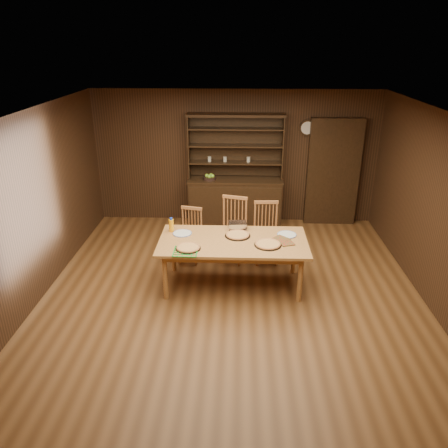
{
  "coord_description": "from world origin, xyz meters",
  "views": [
    {
      "loc": [
        0.09,
        -5.38,
        3.47
      ],
      "look_at": [
        -0.13,
        0.4,
        0.99
      ],
      "focal_mm": 35.0,
      "sensor_mm": 36.0,
      "label": 1
    }
  ],
  "objects_px": {
    "china_hutch": "(235,196)",
    "juice_bottle": "(171,225)",
    "dining_table": "(233,245)",
    "chair_right": "(266,230)",
    "chair_left": "(191,233)",
    "chair_center": "(233,227)"
  },
  "relations": [
    {
      "from": "china_hutch",
      "to": "chair_left",
      "type": "relative_size",
      "value": 2.37
    },
    {
      "from": "dining_table",
      "to": "chair_left",
      "type": "relative_size",
      "value": 2.35
    },
    {
      "from": "chair_left",
      "to": "dining_table",
      "type": "bearing_deg",
      "value": -36.65
    },
    {
      "from": "chair_center",
      "to": "juice_bottle",
      "type": "height_order",
      "value": "chair_center"
    },
    {
      "from": "china_hutch",
      "to": "dining_table",
      "type": "height_order",
      "value": "china_hutch"
    },
    {
      "from": "dining_table",
      "to": "chair_center",
      "type": "height_order",
      "value": "chair_center"
    },
    {
      "from": "china_hutch",
      "to": "chair_left",
      "type": "distance_m",
      "value": 1.73
    },
    {
      "from": "dining_table",
      "to": "chair_left",
      "type": "height_order",
      "value": "chair_left"
    },
    {
      "from": "dining_table",
      "to": "china_hutch",
      "type": "bearing_deg",
      "value": 90.14
    },
    {
      "from": "juice_bottle",
      "to": "chair_left",
      "type": "bearing_deg",
      "value": 67.5
    },
    {
      "from": "chair_center",
      "to": "chair_right",
      "type": "relative_size",
      "value": 1.07
    },
    {
      "from": "chair_right",
      "to": "china_hutch",
      "type": "bearing_deg",
      "value": 105.82
    },
    {
      "from": "china_hutch",
      "to": "chair_right",
      "type": "height_order",
      "value": "china_hutch"
    },
    {
      "from": "china_hutch",
      "to": "chair_left",
      "type": "bearing_deg",
      "value": -114.42
    },
    {
      "from": "dining_table",
      "to": "juice_bottle",
      "type": "bearing_deg",
      "value": 163.36
    },
    {
      "from": "china_hutch",
      "to": "juice_bottle",
      "type": "xyz_separation_m",
      "value": [
        -0.94,
        -2.11,
        0.26
      ]
    },
    {
      "from": "chair_left",
      "to": "chair_right",
      "type": "relative_size",
      "value": 0.9
    },
    {
      "from": "chair_center",
      "to": "chair_right",
      "type": "height_order",
      "value": "chair_center"
    },
    {
      "from": "dining_table",
      "to": "chair_center",
      "type": "xyz_separation_m",
      "value": [
        -0.01,
        0.89,
        -0.1
      ]
    },
    {
      "from": "chair_center",
      "to": "dining_table",
      "type": "bearing_deg",
      "value": -74.24
    },
    {
      "from": "chair_right",
      "to": "juice_bottle",
      "type": "xyz_separation_m",
      "value": [
        -1.47,
        -0.58,
        0.31
      ]
    },
    {
      "from": "china_hutch",
      "to": "chair_left",
      "type": "xyz_separation_m",
      "value": [
        -0.71,
        -1.57,
        -0.11
      ]
    }
  ]
}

